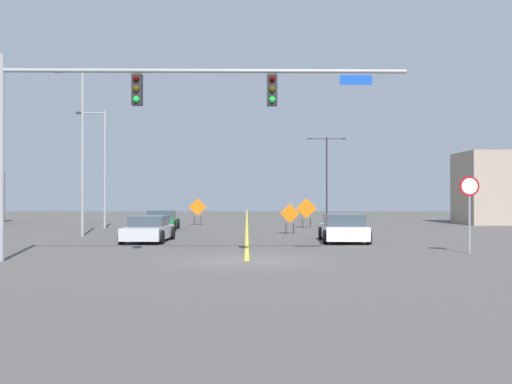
# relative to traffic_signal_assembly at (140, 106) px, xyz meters

# --- Properties ---
(ground) EXTENTS (134.75, 134.75, 0.00)m
(ground) POSITION_rel_traffic_signal_assembly_xyz_m (3.60, 0.01, -5.23)
(ground) COLOR #4C4947
(road_centre_stripe) EXTENTS (0.16, 74.86, 0.01)m
(road_centre_stripe) POSITION_rel_traffic_signal_assembly_xyz_m (3.60, 37.44, -5.22)
(road_centre_stripe) COLOR yellow
(road_centre_stripe) RESTS_ON ground
(traffic_signal_assembly) EXTENTS (13.75, 0.44, 6.96)m
(traffic_signal_assembly) POSITION_rel_traffic_signal_assembly_xyz_m (0.00, 0.00, 0.00)
(traffic_signal_assembly) COLOR gray
(traffic_signal_assembly) RESTS_ON ground
(stop_sign) EXTENTS (0.76, 0.07, 2.94)m
(stop_sign) POSITION_rel_traffic_signal_assembly_xyz_m (12.04, 2.49, -3.16)
(stop_sign) COLOR gray
(stop_sign) RESTS_ON ground
(street_lamp_mid_right) EXTENTS (4.23, 0.24, 8.65)m
(street_lamp_mid_right) POSITION_rel_traffic_signal_assembly_xyz_m (12.40, 47.37, -0.09)
(street_lamp_mid_right) COLOR black
(street_lamp_mid_right) RESTS_ON ground
(street_lamp_far_left) EXTENTS (1.63, 0.24, 9.11)m
(street_lamp_far_left) POSITION_rel_traffic_signal_assembly_xyz_m (-5.42, 12.87, -0.27)
(street_lamp_far_left) COLOR gray
(street_lamp_far_left) RESTS_ON ground
(street_lamp_far_right) EXTENTS (1.99, 0.24, 7.89)m
(street_lamp_far_right) POSITION_rel_traffic_signal_assembly_xyz_m (-6.05, 20.69, -0.85)
(street_lamp_far_right) COLOR gray
(street_lamp_far_right) RESTS_ON ground
(construction_sign_median_near) EXTENTS (1.11, 0.20, 1.74)m
(construction_sign_median_near) POSITION_rel_traffic_signal_assembly_xyz_m (6.07, 14.74, -4.14)
(construction_sign_median_near) COLOR orange
(construction_sign_median_near) RESTS_ON ground
(construction_sign_median_far) EXTENTS (1.31, 0.12, 2.00)m
(construction_sign_median_far) POSITION_rel_traffic_signal_assembly_xyz_m (-0.10, 25.76, -3.97)
(construction_sign_median_far) COLOR orange
(construction_sign_median_far) RESTS_ON ground
(construction_sign_left_shoulder) EXTENTS (1.39, 0.12, 2.04)m
(construction_sign_left_shoulder) POSITION_rel_traffic_signal_assembly_xyz_m (7.67, 21.42, -3.96)
(construction_sign_left_shoulder) COLOR orange
(construction_sign_left_shoulder) RESTS_ON ground
(car_green_far) EXTENTS (2.24, 4.12, 1.25)m
(car_green_far) POSITION_rel_traffic_signal_assembly_xyz_m (-1.94, 19.44, -4.64)
(car_green_far) COLOR #196B38
(car_green_far) RESTS_ON ground
(car_silver_distant) EXTENTS (2.17, 4.50, 1.23)m
(car_silver_distant) POSITION_rel_traffic_signal_assembly_xyz_m (-1.13, 8.93, -4.65)
(car_silver_distant) COLOR #B7BABF
(car_silver_distant) RESTS_ON ground
(car_white_passing) EXTENTS (2.36, 4.50, 1.33)m
(car_white_passing) POSITION_rel_traffic_signal_assembly_xyz_m (8.22, 8.61, -4.58)
(car_white_passing) COLOR white
(car_white_passing) RESTS_ON ground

